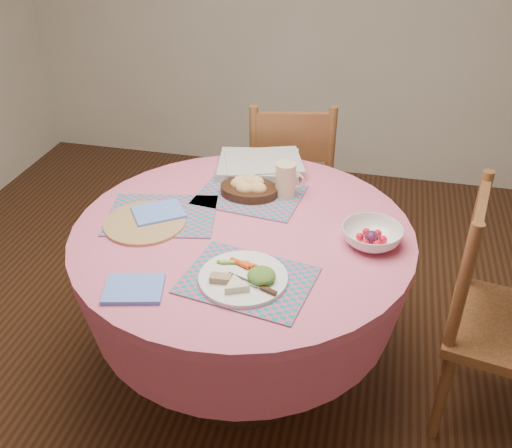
# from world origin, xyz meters

# --- Properties ---
(ground) EXTENTS (4.00, 4.00, 0.00)m
(ground) POSITION_xyz_m (0.00, 0.00, 0.00)
(ground) COLOR #331C0F
(ground) RESTS_ON ground
(dining_table) EXTENTS (1.24, 1.24, 0.75)m
(dining_table) POSITION_xyz_m (0.00, 0.00, 0.56)
(dining_table) COLOR #CF606E
(dining_table) RESTS_ON ground
(chair_right) EXTENTS (0.50, 0.52, 0.97)m
(chair_right) POSITION_xyz_m (0.93, 0.02, 0.50)
(chair_right) COLOR brown
(chair_right) RESTS_ON ground
(chair_back) EXTENTS (0.52, 0.50, 0.95)m
(chair_back) POSITION_xyz_m (0.02, 0.86, 0.49)
(chair_back) COLOR brown
(chair_back) RESTS_ON ground
(placemat_front) EXTENTS (0.44, 0.36, 0.01)m
(placemat_front) POSITION_xyz_m (0.09, -0.29, 0.75)
(placemat_front) COLOR #167C7F
(placemat_front) RESTS_ON dining_table
(placemat_left) EXTENTS (0.45, 0.37, 0.01)m
(placemat_left) POSITION_xyz_m (-0.32, 0.02, 0.75)
(placemat_left) COLOR #167C7F
(placemat_left) RESTS_ON dining_table
(placemat_back) EXTENTS (0.43, 0.34, 0.01)m
(placemat_back) POSITION_xyz_m (-0.03, 0.24, 0.75)
(placemat_back) COLOR #167C7F
(placemat_back) RESTS_ON dining_table
(wicker_trivet) EXTENTS (0.30, 0.30, 0.01)m
(wicker_trivet) POSITION_xyz_m (-0.36, -0.05, 0.76)
(wicker_trivet) COLOR #A56E47
(wicker_trivet) RESTS_ON dining_table
(napkin_near) EXTENTS (0.21, 0.18, 0.01)m
(napkin_near) POSITION_xyz_m (-0.24, -0.41, 0.76)
(napkin_near) COLOR #5D84F0
(napkin_near) RESTS_ON dining_table
(napkin_far) EXTENTS (0.23, 0.22, 0.01)m
(napkin_far) POSITION_xyz_m (-0.33, 0.02, 0.76)
(napkin_far) COLOR #5D84F0
(napkin_far) RESTS_ON placemat_left
(dinner_plate) EXTENTS (0.28, 0.28, 0.05)m
(dinner_plate) POSITION_xyz_m (0.08, -0.30, 0.77)
(dinner_plate) COLOR white
(dinner_plate) RESTS_ON placemat_front
(bread_bowl) EXTENTS (0.23, 0.23, 0.08)m
(bread_bowl) POSITION_xyz_m (-0.04, 0.25, 0.79)
(bread_bowl) COLOR black
(bread_bowl) RESTS_ON placemat_back
(latte_mug) EXTENTS (0.12, 0.08, 0.14)m
(latte_mug) POSITION_xyz_m (0.11, 0.27, 0.82)
(latte_mug) COLOR beige
(latte_mug) RESTS_ON placemat_back
(fruit_bowl) EXTENTS (0.24, 0.24, 0.07)m
(fruit_bowl) POSITION_xyz_m (0.46, 0.01, 0.78)
(fruit_bowl) COLOR white
(fruit_bowl) RESTS_ON dining_table
(newspaper_stack) EXTENTS (0.40, 0.34, 0.04)m
(newspaper_stack) POSITION_xyz_m (-0.04, 0.47, 0.78)
(newspaper_stack) COLOR silver
(newspaper_stack) RESTS_ON dining_table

